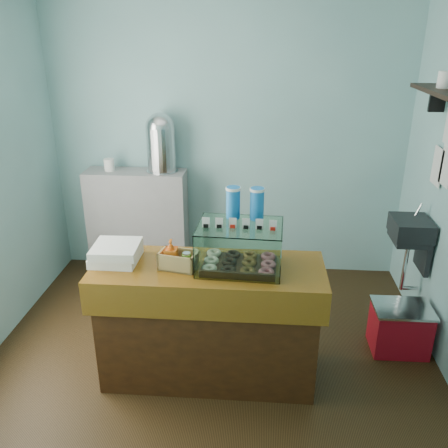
# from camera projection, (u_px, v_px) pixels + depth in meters

# --- Properties ---
(ground) EXTENTS (3.50, 3.50, 0.00)m
(ground) POSITION_uv_depth(u_px,v_px,m) (213.00, 351.00, 3.81)
(ground) COLOR black
(ground) RESTS_ON ground
(room_shell) EXTENTS (3.54, 3.04, 2.82)m
(room_shell) POSITION_uv_depth(u_px,v_px,m) (214.00, 142.00, 3.17)
(room_shell) COLOR #72A3A7
(room_shell) RESTS_ON ground
(counter) EXTENTS (1.60, 0.60, 0.90)m
(counter) POSITION_uv_depth(u_px,v_px,m) (209.00, 321.00, 3.40)
(counter) COLOR #46230D
(counter) RESTS_ON ground
(back_shelf) EXTENTS (1.00, 0.32, 1.10)m
(back_shelf) POSITION_uv_depth(u_px,v_px,m) (138.00, 223.00, 4.88)
(back_shelf) COLOR gray
(back_shelf) RESTS_ON ground
(display_case) EXTENTS (0.59, 0.44, 0.53)m
(display_case) POSITION_uv_depth(u_px,v_px,m) (241.00, 242.00, 3.19)
(display_case) COLOR #341C0F
(display_case) RESTS_ON counter
(condiment_crate) EXTENTS (0.28, 0.20, 0.20)m
(condiment_crate) POSITION_uv_depth(u_px,v_px,m) (176.00, 258.00, 3.19)
(condiment_crate) COLOR tan
(condiment_crate) RESTS_ON counter
(pastry_boxes) EXTENTS (0.33, 0.33, 0.13)m
(pastry_boxes) POSITION_uv_depth(u_px,v_px,m) (116.00, 253.00, 3.29)
(pastry_boxes) COLOR white
(pastry_boxes) RESTS_ON counter
(coffee_urn) EXTENTS (0.31, 0.31, 0.57)m
(coffee_urn) POSITION_uv_depth(u_px,v_px,m) (161.00, 141.00, 4.55)
(coffee_urn) COLOR silver
(coffee_urn) RESTS_ON back_shelf
(red_cooler) EXTENTS (0.45, 0.35, 0.39)m
(red_cooler) POSITION_uv_depth(u_px,v_px,m) (400.00, 328.00, 3.77)
(red_cooler) COLOR #AB0D1C
(red_cooler) RESTS_ON ground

